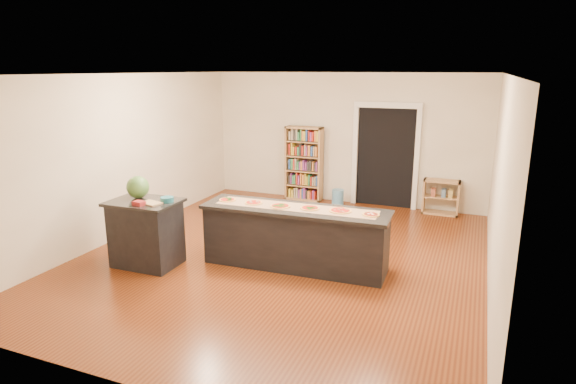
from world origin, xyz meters
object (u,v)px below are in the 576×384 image
at_px(side_counter, 146,233).
at_px(bookshelf, 304,164).
at_px(kitchen_island, 295,237).
at_px(waste_bin, 338,198).
at_px(watermelon, 138,187).
at_px(low_shelf, 441,197).

distance_m(side_counter, bookshelf, 4.47).
height_order(kitchen_island, waste_bin, kitchen_island).
height_order(side_counter, waste_bin, side_counter).
bearing_deg(bookshelf, watermelon, -104.26).
bearing_deg(bookshelf, side_counter, -101.75).
xyz_separation_m(kitchen_island, bookshelf, (-1.18, 3.60, 0.36)).
height_order(bookshelf, watermelon, bookshelf).
xyz_separation_m(bookshelf, waste_bin, (0.87, -0.24, -0.64)).
distance_m(side_counter, waste_bin, 4.50).
height_order(bookshelf, low_shelf, bookshelf).
bearing_deg(waste_bin, side_counter, -113.25).
relative_size(waste_bin, watermelon, 1.10).
relative_size(bookshelf, low_shelf, 2.32).
height_order(waste_bin, watermelon, watermelon).
height_order(kitchen_island, watermelon, watermelon).
height_order(kitchen_island, bookshelf, bookshelf).
height_order(bookshelf, waste_bin, bookshelf).
bearing_deg(watermelon, waste_bin, 64.15).
distance_m(side_counter, watermelon, 0.69).
distance_m(bookshelf, watermelon, 4.41).
relative_size(kitchen_island, watermelon, 8.33).
bearing_deg(low_shelf, kitchen_island, -116.30).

